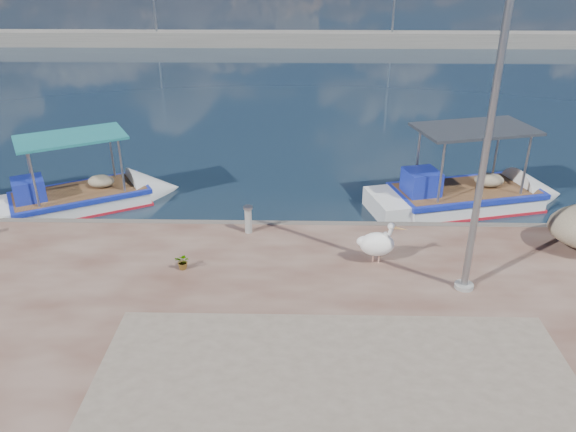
{
  "coord_description": "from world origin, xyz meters",
  "views": [
    {
      "loc": [
        0.3,
        -9.58,
        7.76
      ],
      "look_at": [
        0.0,
        3.8,
        1.3
      ],
      "focal_mm": 35.0,
      "sensor_mm": 36.0,
      "label": 1
    }
  ],
  "objects_px": {
    "boat_right": "(463,200)",
    "pelican": "(378,243)",
    "boat_left": "(79,201)",
    "lamp_post": "(485,155)",
    "bollard_near": "(248,218)"
  },
  "relations": [
    {
      "from": "boat_right",
      "to": "pelican",
      "type": "relative_size",
      "value": 5.71
    },
    {
      "from": "lamp_post",
      "to": "bollard_near",
      "type": "relative_size",
      "value": 8.81
    },
    {
      "from": "pelican",
      "to": "lamp_post",
      "type": "bearing_deg",
      "value": -19.14
    },
    {
      "from": "pelican",
      "to": "bollard_near",
      "type": "bearing_deg",
      "value": 166.26
    },
    {
      "from": "lamp_post",
      "to": "pelican",
      "type": "bearing_deg",
      "value": 149.7
    },
    {
      "from": "boat_right",
      "to": "lamp_post",
      "type": "relative_size",
      "value": 0.98
    },
    {
      "from": "boat_left",
      "to": "boat_right",
      "type": "xyz_separation_m",
      "value": [
        12.57,
        0.35,
        0.02
      ]
    },
    {
      "from": "pelican",
      "to": "bollard_near",
      "type": "xyz_separation_m",
      "value": [
        -3.39,
        1.57,
        -0.11
      ]
    },
    {
      "from": "boat_left",
      "to": "lamp_post",
      "type": "distance_m",
      "value": 12.81
    },
    {
      "from": "boat_left",
      "to": "pelican",
      "type": "relative_size",
      "value": 5.08
    },
    {
      "from": "pelican",
      "to": "boat_left",
      "type": "bearing_deg",
      "value": 166.65
    },
    {
      "from": "boat_left",
      "to": "boat_right",
      "type": "bearing_deg",
      "value": -27.52
    },
    {
      "from": "boat_left",
      "to": "boat_right",
      "type": "relative_size",
      "value": 0.89
    },
    {
      "from": "boat_right",
      "to": "pelican",
      "type": "height_order",
      "value": "boat_right"
    },
    {
      "from": "boat_right",
      "to": "pelican",
      "type": "distance_m",
      "value": 5.72
    }
  ]
}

